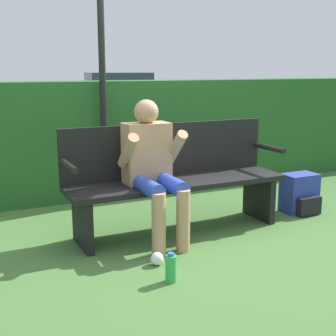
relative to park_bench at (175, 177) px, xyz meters
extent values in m
plane|color=#426B33|center=(0.00, -0.07, -0.49)|extent=(40.00, 40.00, 0.00)
cube|color=#235623|center=(0.00, 1.45, 0.16)|extent=(12.00, 0.49, 1.30)
cube|color=black|center=(0.00, -0.07, -0.04)|extent=(1.99, 0.49, 0.05)
cube|color=black|center=(0.00, 0.15, 0.22)|extent=(1.99, 0.04, 0.48)
cube|color=black|center=(-0.87, -0.07, -0.27)|extent=(0.06, 0.44, 0.43)
cube|color=black|center=(0.87, -0.07, -0.27)|extent=(0.06, 0.44, 0.43)
cylinder|color=black|center=(-0.97, -0.07, 0.20)|extent=(0.05, 0.44, 0.05)
cylinder|color=black|center=(0.97, -0.07, 0.20)|extent=(0.05, 0.44, 0.05)
cube|color=tan|center=(-0.28, -0.03, 0.24)|extent=(0.39, 0.22, 0.52)
sphere|color=tan|center=(-0.28, -0.03, 0.59)|extent=(0.21, 0.21, 0.21)
cylinder|color=#2D47B7|center=(-0.39, -0.26, 0.02)|extent=(0.13, 0.48, 0.13)
cylinder|color=#2D47B7|center=(-0.17, -0.26, 0.02)|extent=(0.13, 0.48, 0.13)
cylinder|color=tan|center=(-0.39, -0.50, -0.24)|extent=(0.11, 0.11, 0.50)
cylinder|color=tan|center=(-0.17, -0.50, -0.24)|extent=(0.11, 0.11, 0.50)
cylinder|color=tan|center=(-0.50, -0.15, 0.29)|extent=(0.09, 0.32, 0.32)
cylinder|color=tan|center=(-0.06, -0.15, 0.29)|extent=(0.09, 0.32, 0.32)
cube|color=#283893|center=(1.38, -0.07, -0.29)|extent=(0.35, 0.23, 0.39)
cube|color=black|center=(1.38, -0.22, -0.39)|extent=(0.26, 0.08, 0.18)
cylinder|color=green|center=(-0.50, -0.96, -0.39)|extent=(0.08, 0.08, 0.19)
cylinder|color=#2D66B2|center=(-0.50, -0.96, -0.29)|extent=(0.04, 0.04, 0.02)
cylinder|color=black|center=(-0.29, 1.10, 0.77)|extent=(0.07, 0.07, 2.51)
cube|color=maroon|center=(3.36, 10.91, -0.01)|extent=(4.27, 2.30, 0.62)
cube|color=#333D4C|center=(3.36, 10.91, 0.56)|extent=(2.14, 1.82, 0.52)
cylinder|color=black|center=(4.72, 11.61, -0.20)|extent=(0.59, 0.25, 0.57)
cylinder|color=black|center=(4.51, 9.90, -0.20)|extent=(0.59, 0.25, 0.57)
cylinder|color=black|center=(2.21, 11.93, -0.20)|extent=(0.59, 0.25, 0.57)
cylinder|color=black|center=(2.00, 10.21, -0.20)|extent=(0.59, 0.25, 0.57)
sphere|color=silver|center=(-0.48, -0.67, -0.44)|extent=(0.10, 0.10, 0.10)
camera|label=1|loc=(-1.81, -3.64, 0.95)|focal=50.00mm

